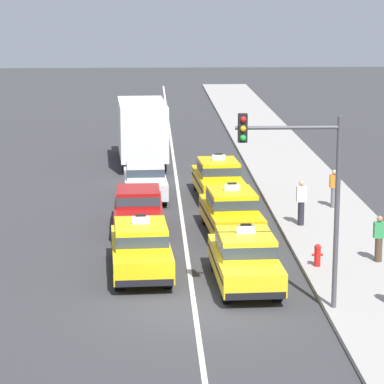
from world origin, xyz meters
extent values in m
plane|color=#353538|center=(0.00, 0.00, 0.00)|extent=(160.00, 160.00, 0.00)
cube|color=silver|center=(0.00, 20.00, 0.00)|extent=(0.14, 80.00, 0.01)
cube|color=#9E9993|center=(5.60, 15.00, 0.07)|extent=(4.00, 90.00, 0.15)
cylinder|color=black|center=(-2.35, 4.85, 0.32)|extent=(0.27, 0.65, 0.64)
cylinder|color=black|center=(-0.88, 4.93, 0.32)|extent=(0.27, 0.65, 0.64)
cylinder|color=black|center=(-2.19, 1.79, 0.32)|extent=(0.27, 0.65, 0.64)
cylinder|color=black|center=(-0.71, 1.87, 0.32)|extent=(0.27, 0.65, 0.64)
cube|color=yellow|center=(-1.53, 3.36, 0.67)|extent=(2.04, 4.59, 0.70)
cube|color=black|center=(-1.53, 3.36, 0.72)|extent=(2.04, 4.23, 0.10)
cube|color=yellow|center=(-1.53, 3.21, 1.34)|extent=(1.71, 2.18, 0.64)
cube|color=#2D3842|center=(-1.53, 3.21, 1.34)|extent=(1.73, 2.20, 0.35)
cube|color=white|center=(-1.53, 3.21, 1.78)|extent=(0.57, 0.15, 0.24)
cube|color=black|center=(-1.53, 3.21, 1.93)|extent=(0.33, 0.13, 0.06)
cube|color=black|center=(-1.65, 5.57, 0.42)|extent=(1.72, 0.23, 0.20)
cube|color=black|center=(-1.41, 1.15, 0.42)|extent=(1.72, 0.23, 0.20)
cylinder|color=black|center=(-2.41, 10.24, 0.32)|extent=(0.25, 0.64, 0.64)
cylinder|color=black|center=(-0.97, 10.26, 0.32)|extent=(0.25, 0.64, 0.64)
cylinder|color=black|center=(-2.38, 7.41, 0.32)|extent=(0.25, 0.64, 0.64)
cylinder|color=black|center=(-0.93, 7.43, 0.32)|extent=(0.25, 0.64, 0.64)
cube|color=maroon|center=(-1.67, 8.84, 0.65)|extent=(1.82, 4.32, 0.66)
cube|color=maroon|center=(-1.67, 8.74, 1.28)|extent=(1.59, 1.92, 0.60)
cube|color=#2D3842|center=(-1.67, 8.74, 1.28)|extent=(1.61, 1.94, 0.33)
cylinder|color=black|center=(-2.23, 15.39, 0.32)|extent=(0.27, 0.65, 0.64)
cylinder|color=black|center=(-0.79, 15.45, 0.32)|extent=(0.27, 0.65, 0.64)
cylinder|color=black|center=(-2.11, 12.55, 0.32)|extent=(0.27, 0.65, 0.64)
cylinder|color=black|center=(-0.67, 12.61, 0.32)|extent=(0.27, 0.65, 0.64)
cube|color=silver|center=(-1.45, 14.00, 0.65)|extent=(1.94, 4.37, 0.66)
cube|color=silver|center=(-1.45, 13.90, 1.28)|extent=(1.64, 1.96, 0.60)
cube|color=#2D3842|center=(-1.45, 13.90, 1.28)|extent=(1.66, 1.98, 0.33)
cylinder|color=black|center=(-2.70, 23.51, 0.32)|extent=(0.28, 0.65, 0.64)
cylinder|color=black|center=(-0.81, 23.62, 0.32)|extent=(0.28, 0.65, 0.64)
cylinder|color=black|center=(-2.47, 19.62, 0.32)|extent=(0.28, 0.65, 0.64)
cylinder|color=black|center=(-0.57, 19.73, 0.32)|extent=(0.28, 0.65, 0.64)
cube|color=maroon|center=(-1.81, 24.54, 1.37)|extent=(2.23, 2.32, 2.10)
cube|color=#2D3842|center=(-1.88, 25.61, 1.67)|extent=(1.93, 0.17, 0.76)
cube|color=silver|center=(-1.62, 21.29, 1.92)|extent=(2.60, 5.33, 2.70)
cylinder|color=black|center=(0.82, 3.57, 0.32)|extent=(0.26, 0.65, 0.64)
cylinder|color=black|center=(2.30, 3.62, 0.32)|extent=(0.26, 0.65, 0.64)
cylinder|color=black|center=(0.94, 0.51, 0.32)|extent=(0.26, 0.65, 0.64)
cylinder|color=black|center=(2.41, 0.56, 0.32)|extent=(0.26, 0.65, 0.64)
cube|color=yellow|center=(1.62, 2.07, 0.67)|extent=(1.96, 4.56, 0.70)
cube|color=black|center=(1.62, 2.07, 0.72)|extent=(1.97, 4.20, 0.10)
cube|color=yellow|center=(1.62, 1.92, 1.34)|extent=(1.68, 2.16, 0.64)
cube|color=#2D3842|center=(1.62, 1.92, 1.34)|extent=(1.70, 2.18, 0.35)
cube|color=white|center=(1.62, 1.92, 1.78)|extent=(0.56, 0.14, 0.24)
cube|color=black|center=(1.62, 1.92, 1.93)|extent=(0.32, 0.12, 0.06)
cube|color=black|center=(1.54, 4.27, 0.42)|extent=(1.71, 0.20, 0.20)
cube|color=black|center=(1.70, -0.14, 0.42)|extent=(1.71, 0.20, 0.20)
cylinder|color=black|center=(0.87, 9.46, 0.32)|extent=(0.29, 0.66, 0.64)
cylinder|color=black|center=(2.34, 9.56, 0.32)|extent=(0.29, 0.66, 0.64)
cylinder|color=black|center=(1.09, 6.41, 0.32)|extent=(0.29, 0.66, 0.64)
cylinder|color=black|center=(2.56, 6.51, 0.32)|extent=(0.29, 0.66, 0.64)
cube|color=yellow|center=(1.72, 7.99, 0.67)|extent=(2.12, 4.62, 0.70)
cube|color=black|center=(1.72, 7.99, 0.72)|extent=(2.11, 4.26, 0.10)
cube|color=yellow|center=(1.73, 7.84, 1.34)|extent=(1.75, 2.21, 0.64)
cube|color=#2D3842|center=(1.73, 7.84, 1.34)|extent=(1.77, 2.23, 0.35)
cube|color=white|center=(1.73, 7.84, 1.78)|extent=(0.57, 0.16, 0.24)
cube|color=black|center=(1.73, 7.84, 1.93)|extent=(0.33, 0.13, 0.06)
cube|color=black|center=(1.56, 10.19, 0.42)|extent=(1.72, 0.26, 0.20)
cube|color=black|center=(1.87, 5.78, 0.42)|extent=(1.72, 0.26, 0.20)
cylinder|color=black|center=(0.84, 15.46, 0.32)|extent=(0.28, 0.65, 0.64)
cylinder|color=black|center=(2.31, 15.56, 0.32)|extent=(0.28, 0.65, 0.64)
cylinder|color=black|center=(1.04, 12.41, 0.32)|extent=(0.28, 0.65, 0.64)
cylinder|color=black|center=(2.51, 12.50, 0.32)|extent=(0.28, 0.65, 0.64)
cube|color=yellow|center=(1.67, 13.98, 0.67)|extent=(2.09, 4.61, 0.70)
cube|color=black|center=(1.67, 13.98, 0.72)|extent=(2.09, 4.25, 0.10)
cube|color=yellow|center=(1.68, 13.83, 1.34)|extent=(1.73, 2.20, 0.64)
cube|color=#2D3842|center=(1.68, 13.83, 1.34)|extent=(1.76, 2.22, 0.35)
cube|color=white|center=(1.68, 13.83, 1.78)|extent=(0.57, 0.16, 0.24)
cube|color=black|center=(1.68, 13.83, 1.93)|extent=(0.33, 0.13, 0.06)
cube|color=black|center=(1.53, 16.19, 0.42)|extent=(1.72, 0.25, 0.20)
cube|color=black|center=(1.82, 11.78, 0.42)|extent=(1.72, 0.25, 0.20)
cylinder|color=#473828|center=(6.15, 3.84, 0.55)|extent=(0.24, 0.24, 0.79)
cube|color=#338C4C|center=(6.15, 3.84, 1.20)|extent=(0.36, 0.22, 0.52)
sphere|color=#9E7051|center=(6.15, 3.84, 1.57)|extent=(0.20, 0.20, 0.20)
cylinder|color=slate|center=(6.17, 11.35, 0.56)|extent=(0.24, 0.24, 0.82)
cube|color=orange|center=(6.17, 11.35, 1.23)|extent=(0.36, 0.22, 0.52)
sphere|color=tan|center=(6.17, 11.35, 1.60)|extent=(0.20, 0.20, 0.20)
cylinder|color=#23232D|center=(4.39, 8.61, 0.60)|extent=(0.24, 0.24, 0.90)
cube|color=silver|center=(4.39, 8.61, 1.34)|extent=(0.36, 0.22, 0.60)
sphere|color=tan|center=(4.39, 8.61, 1.75)|extent=(0.20, 0.20, 0.20)
cylinder|color=red|center=(4.08, 3.40, 0.45)|extent=(0.20, 0.20, 0.60)
sphere|color=red|center=(4.08, 3.40, 0.77)|extent=(0.22, 0.22, 0.22)
cylinder|color=red|center=(3.95, 3.40, 0.53)|extent=(0.10, 0.08, 0.08)
cylinder|color=red|center=(4.21, 3.40, 0.53)|extent=(0.10, 0.08, 0.08)
cylinder|color=#47474C|center=(3.85, -0.44, 2.75)|extent=(0.14, 0.14, 5.50)
cylinder|color=#47474C|center=(2.45, -0.44, 5.20)|extent=(2.80, 0.10, 0.10)
cube|color=black|center=(1.25, -0.44, 5.20)|extent=(0.24, 0.24, 0.76)
sphere|color=red|center=(1.25, -0.57, 5.45)|extent=(0.16, 0.16, 0.16)
sphere|color=orange|center=(1.25, -0.57, 5.20)|extent=(0.16, 0.16, 0.16)
sphere|color=green|center=(1.25, -0.57, 4.95)|extent=(0.16, 0.16, 0.16)
camera|label=1|loc=(-1.18, -24.43, 8.83)|focal=85.87mm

